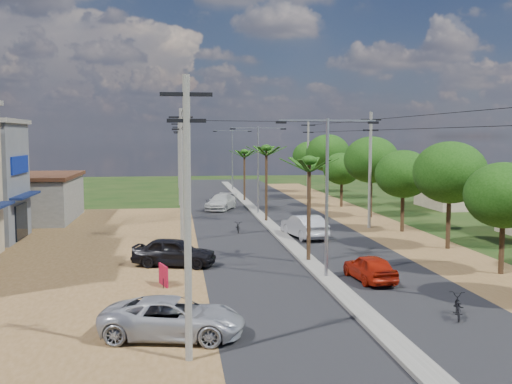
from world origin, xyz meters
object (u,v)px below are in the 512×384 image
Objects in this scene: car_silver_mid at (304,227)px; moto_rider_east at (457,307)px; car_parked_silver at (173,319)px; car_red_near at (370,268)px; car_parked_dark at (174,253)px; roadside_sign at (163,276)px; car_white_far at (221,202)px.

moto_rider_east is at bearing 85.49° from car_silver_mid.
car_parked_silver reaches higher than moto_rider_east.
car_parked_silver reaches higher than car_red_near.
car_parked_dark is (0.00, 11.84, 0.07)m from car_parked_silver.
car_parked_silver is 1.11× the size of car_parked_dark.
car_silver_mid is 0.97× the size of car_parked_silver.
moto_rider_east is at bearing -48.66° from roadside_sign.
roadside_sign is at bearing -7.43° from moto_rider_east.
moto_rider_east is at bearing -58.38° from car_white_far.
car_silver_mid is 17.50m from car_white_far.
roadside_sign is at bearing -8.03° from car_red_near.
car_silver_mid reaches higher than car_red_near.
moto_rider_east is at bearing -118.41° from car_parked_dark.
car_silver_mid is at bearing 33.99° from roadside_sign.
car_white_far is 1.01× the size of car_parked_silver.
car_white_far is 4.25× the size of roadside_sign.
moto_rider_east is 1.47× the size of roadside_sign.
moto_rider_east is at bearing 97.71° from car_red_near.
car_white_far is 29.70m from roadside_sign.
car_silver_mid is 15.62m from roadside_sign.
car_red_near is at bearing -99.85° from car_parked_dark.
car_silver_mid is 1.08× the size of car_parked_dark.
car_parked_dark is at bearing -22.23° from moto_rider_east.
car_parked_silver is at bearing -163.49° from car_parked_dark.
roadside_sign is at bearing -170.11° from car_parked_dark.
roadside_sign is (-9.50, -12.39, -0.30)m from car_silver_mid.
car_silver_mid is at bearing -31.56° from car_parked_dark.
car_red_near is 3.22× the size of roadside_sign.
car_parked_silver reaches higher than roadside_sign.
car_parked_dark is (-4.43, -24.98, 0.04)m from car_white_far.
car_parked_silver is 4.22× the size of roadside_sign.
roadside_sign is at bearing 15.07° from car_parked_silver.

